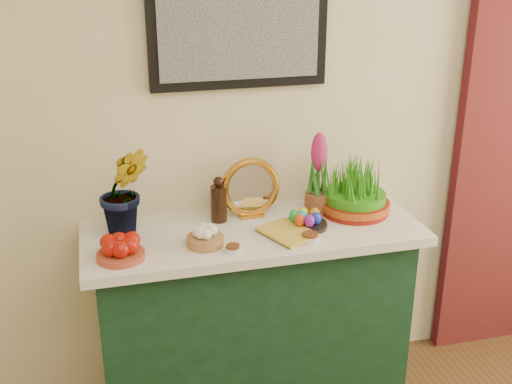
{
  "coord_description": "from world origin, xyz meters",
  "views": [
    {
      "loc": [
        -0.83,
        -0.34,
        2.02
      ],
      "look_at": [
        -0.24,
        1.95,
        1.07
      ],
      "focal_mm": 45.0,
      "sensor_mm": 36.0,
      "label": 1
    }
  ],
  "objects_px": {
    "mirror": "(251,188)",
    "sideboard": "(253,323)",
    "wheatgrass_sabzeh": "(356,189)",
    "hyacinth_green": "(123,177)",
    "book": "(272,238)"
  },
  "relations": [
    {
      "from": "sideboard",
      "to": "wheatgrass_sabzeh",
      "type": "relative_size",
      "value": 4.24
    },
    {
      "from": "hyacinth_green",
      "to": "wheatgrass_sabzeh",
      "type": "relative_size",
      "value": 1.6
    },
    {
      "from": "mirror",
      "to": "book",
      "type": "bearing_deg",
      "value": -85.58
    },
    {
      "from": "sideboard",
      "to": "book",
      "type": "relative_size",
      "value": 5.93
    },
    {
      "from": "hyacinth_green",
      "to": "wheatgrass_sabzeh",
      "type": "height_order",
      "value": "hyacinth_green"
    },
    {
      "from": "mirror",
      "to": "wheatgrass_sabzeh",
      "type": "distance_m",
      "value": 0.46
    },
    {
      "from": "hyacinth_green",
      "to": "mirror",
      "type": "bearing_deg",
      "value": 3.53
    },
    {
      "from": "sideboard",
      "to": "book",
      "type": "xyz_separation_m",
      "value": [
        0.04,
        -0.14,
        0.48
      ]
    },
    {
      "from": "mirror",
      "to": "book",
      "type": "relative_size",
      "value": 1.19
    },
    {
      "from": "mirror",
      "to": "hyacinth_green",
      "type": "bearing_deg",
      "value": -175.26
    },
    {
      "from": "mirror",
      "to": "sideboard",
      "type": "bearing_deg",
      "value": -99.68
    },
    {
      "from": "mirror",
      "to": "wheatgrass_sabzeh",
      "type": "xyz_separation_m",
      "value": [
        0.45,
        -0.08,
        -0.02
      ]
    },
    {
      "from": "sideboard",
      "to": "mirror",
      "type": "xyz_separation_m",
      "value": [
        0.02,
        0.13,
        0.59
      ]
    },
    {
      "from": "sideboard",
      "to": "mirror",
      "type": "bearing_deg",
      "value": 80.32
    },
    {
      "from": "book",
      "to": "wheatgrass_sabzeh",
      "type": "bearing_deg",
      "value": -0.44
    }
  ]
}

